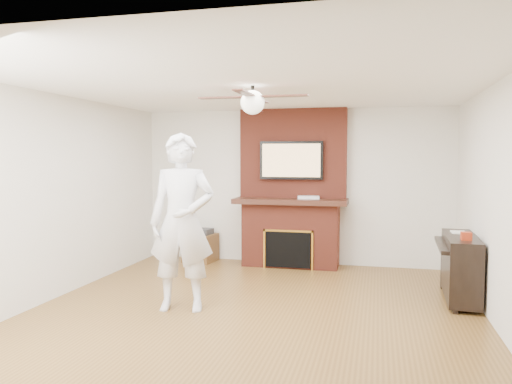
% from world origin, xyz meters
% --- Properties ---
extents(room_shell, '(5.36, 5.86, 2.86)m').
position_xyz_m(room_shell, '(0.00, 0.00, 1.25)').
color(room_shell, brown).
rests_on(room_shell, ground).
extents(fireplace, '(1.78, 0.64, 2.50)m').
position_xyz_m(fireplace, '(0.00, 2.55, 1.00)').
color(fireplace, maroon).
rests_on(fireplace, ground).
extents(tv, '(1.00, 0.08, 0.60)m').
position_xyz_m(tv, '(0.00, 2.50, 1.68)').
color(tv, black).
rests_on(tv, fireplace).
extents(ceiling_fan, '(1.21, 1.21, 0.31)m').
position_xyz_m(ceiling_fan, '(-0.00, 0.00, 2.33)').
color(ceiling_fan, black).
rests_on(ceiling_fan, room_shell).
extents(person, '(0.81, 0.62, 2.00)m').
position_xyz_m(person, '(-0.81, -0.06, 1.00)').
color(person, silver).
rests_on(person, ground).
extents(side_table, '(0.53, 0.53, 0.55)m').
position_xyz_m(side_table, '(-1.52, 2.48, 0.25)').
color(side_table, '#543518').
rests_on(side_table, ground).
extents(piano, '(0.49, 1.22, 0.88)m').
position_xyz_m(piano, '(2.31, 1.06, 0.42)').
color(piano, black).
rests_on(piano, ground).
extents(cable_box, '(0.36, 0.24, 0.05)m').
position_xyz_m(cable_box, '(0.28, 2.45, 1.10)').
color(cable_box, silver).
rests_on(cable_box, fireplace).
extents(candle_orange, '(0.07, 0.07, 0.11)m').
position_xyz_m(candle_orange, '(-0.10, 2.34, 0.05)').
color(candle_orange, orange).
rests_on(candle_orange, ground).
extents(candle_green, '(0.07, 0.07, 0.09)m').
position_xyz_m(candle_green, '(0.07, 2.36, 0.05)').
color(candle_green, '#47742E').
rests_on(candle_green, ground).
extents(candle_blue, '(0.06, 0.06, 0.07)m').
position_xyz_m(candle_blue, '(0.21, 2.36, 0.04)').
color(candle_blue, '#323E96').
rests_on(candle_blue, ground).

